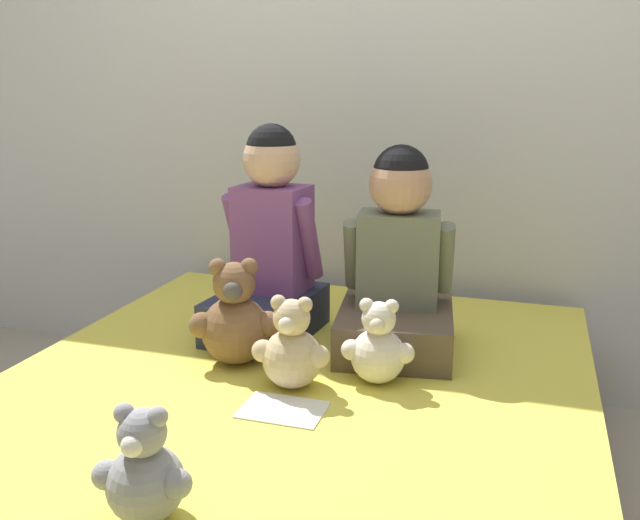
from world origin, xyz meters
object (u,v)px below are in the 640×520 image
(teddy_bear_at_foot_of_bed, at_px, (145,473))
(teddy_bear_held_by_left_child, at_px, (235,320))
(child_on_right, at_px, (398,268))
(sign_card, at_px, (283,410))
(child_on_left, at_px, (270,248))
(teddy_bear_between_children, at_px, (292,349))
(bed, at_px, (286,457))
(teddy_bear_held_by_right_child, at_px, (378,348))

(teddy_bear_at_foot_of_bed, bearing_deg, teddy_bear_held_by_left_child, 95.89)
(teddy_bear_held_by_left_child, height_order, teddy_bear_at_foot_of_bed, teddy_bear_held_by_left_child)
(child_on_right, xyz_separation_m, sign_card, (-0.18, -0.51, -0.25))
(child_on_left, height_order, child_on_right, child_on_left)
(child_on_right, height_order, teddy_bear_between_children, child_on_right)
(child_on_left, relative_size, sign_card, 3.21)
(bed, xyz_separation_m, sign_card, (0.04, -0.12, 0.21))
(teddy_bear_between_children, bearing_deg, sign_card, -83.16)
(sign_card, bearing_deg, teddy_bear_held_by_right_child, 51.58)
(child_on_left, height_order, teddy_bear_at_foot_of_bed, child_on_left)
(teddy_bear_held_by_left_child, height_order, teddy_bear_between_children, teddy_bear_held_by_left_child)
(teddy_bear_held_by_right_child, height_order, teddy_bear_at_foot_of_bed, teddy_bear_held_by_right_child)
(teddy_bear_between_children, relative_size, sign_card, 1.22)
(bed, xyz_separation_m, child_on_right, (0.22, 0.39, 0.46))
(bed, xyz_separation_m, child_on_left, (-0.20, 0.39, 0.49))
(child_on_left, bearing_deg, bed, -58.04)
(teddy_bear_held_by_left_child, xyz_separation_m, teddy_bear_between_children, (0.21, -0.10, -0.02))
(child_on_right, bearing_deg, teddy_bear_between_children, -126.97)
(bed, xyz_separation_m, teddy_bear_held_by_left_child, (-0.20, 0.12, 0.34))
(teddy_bear_at_foot_of_bed, bearing_deg, sign_card, 74.02)
(child_on_left, xyz_separation_m, teddy_bear_held_by_right_child, (0.42, -0.28, -0.18))
(bed, relative_size, teddy_bear_held_by_left_child, 6.10)
(bed, bearing_deg, child_on_right, 60.68)
(bed, height_order, teddy_bear_between_children, teddy_bear_between_children)
(child_on_right, xyz_separation_m, teddy_bear_held_by_right_child, (0.01, -0.28, -0.15))
(child_on_left, bearing_deg, teddy_bear_between_children, -55.40)
(bed, xyz_separation_m, teddy_bear_held_by_right_child, (0.23, 0.12, 0.31))
(teddy_bear_held_by_right_child, distance_m, teddy_bear_at_foot_of_bed, 0.77)
(teddy_bear_held_by_left_child, bearing_deg, teddy_bear_between_children, -46.79)
(teddy_bear_at_foot_of_bed, bearing_deg, teddy_bear_between_children, 78.51)
(child_on_left, relative_size, teddy_bear_held_by_left_child, 2.14)
(child_on_left, bearing_deg, teddy_bear_at_foot_of_bed, -76.22)
(teddy_bear_held_by_left_child, bearing_deg, teddy_bear_at_foot_of_bed, -99.13)
(bed, distance_m, child_on_left, 0.66)
(child_on_right, bearing_deg, teddy_bear_held_by_right_child, -96.97)
(bed, relative_size, sign_card, 9.17)
(sign_card, bearing_deg, teddy_bear_at_foot_of_bed, -100.44)
(teddy_bear_held_by_left_child, xyz_separation_m, teddy_bear_at_foot_of_bed, (0.15, -0.73, -0.03))
(teddy_bear_between_children, xyz_separation_m, sign_card, (0.02, -0.14, -0.11))
(teddy_bear_held_by_right_child, bearing_deg, bed, -159.98)
(teddy_bear_held_by_left_child, bearing_deg, teddy_bear_held_by_right_child, -21.13)
(child_on_left, bearing_deg, teddy_bear_held_by_left_child, -84.99)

